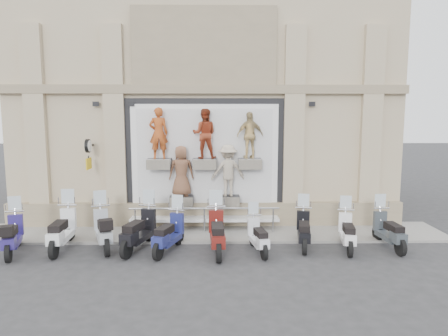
{
  "coord_description": "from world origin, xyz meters",
  "views": [
    {
      "loc": [
        0.44,
        -10.96,
        3.99
      ],
      "look_at": [
        0.65,
        1.9,
        2.27
      ],
      "focal_mm": 32.0,
      "sensor_mm": 36.0,
      "label": 1
    }
  ],
  "objects_px": {
    "clock_sign_bracket": "(88,150)",
    "scooter_i": "(348,225)",
    "scooter_f": "(217,224)",
    "scooter_j": "(389,223)",
    "scooter_b": "(62,222)",
    "scooter_c": "(103,222)",
    "scooter_a": "(12,227)",
    "scooter_d": "(139,222)",
    "guard_rail": "(204,221)",
    "scooter_h": "(304,223)",
    "scooter_e": "(169,226)",
    "scooter_g": "(258,229)"
  },
  "relations": [
    {
      "from": "scooter_c",
      "to": "scooter_d",
      "type": "distance_m",
      "value": 1.11
    },
    {
      "from": "guard_rail",
      "to": "scooter_h",
      "type": "height_order",
      "value": "scooter_h"
    },
    {
      "from": "scooter_b",
      "to": "scooter_i",
      "type": "distance_m",
      "value": 8.46
    },
    {
      "from": "scooter_c",
      "to": "scooter_e",
      "type": "bearing_deg",
      "value": -31.69
    },
    {
      "from": "scooter_i",
      "to": "scooter_j",
      "type": "bearing_deg",
      "value": 15.17
    },
    {
      "from": "scooter_b",
      "to": "scooter_j",
      "type": "bearing_deg",
      "value": -3.43
    },
    {
      "from": "scooter_b",
      "to": "scooter_i",
      "type": "bearing_deg",
      "value": -4.1
    },
    {
      "from": "scooter_h",
      "to": "scooter_j",
      "type": "distance_m",
      "value": 2.54
    },
    {
      "from": "scooter_b",
      "to": "scooter_h",
      "type": "relative_size",
      "value": 1.12
    },
    {
      "from": "scooter_a",
      "to": "scooter_e",
      "type": "relative_size",
      "value": 1.0
    },
    {
      "from": "scooter_b",
      "to": "scooter_f",
      "type": "bearing_deg",
      "value": -7.66
    },
    {
      "from": "clock_sign_bracket",
      "to": "scooter_c",
      "type": "relative_size",
      "value": 0.5
    },
    {
      "from": "scooter_a",
      "to": "scooter_b",
      "type": "bearing_deg",
      "value": -3.11
    },
    {
      "from": "clock_sign_bracket",
      "to": "scooter_i",
      "type": "height_order",
      "value": "clock_sign_bracket"
    },
    {
      "from": "scooter_c",
      "to": "scooter_i",
      "type": "xyz_separation_m",
      "value": [
        7.28,
        -0.2,
        -0.07
      ]
    },
    {
      "from": "guard_rail",
      "to": "scooter_h",
      "type": "relative_size",
      "value": 2.69
    },
    {
      "from": "scooter_c",
      "to": "scooter_h",
      "type": "height_order",
      "value": "scooter_c"
    },
    {
      "from": "scooter_b",
      "to": "scooter_c",
      "type": "bearing_deg",
      "value": 1.59
    },
    {
      "from": "clock_sign_bracket",
      "to": "scooter_b",
      "type": "bearing_deg",
      "value": -97.88
    },
    {
      "from": "scooter_c",
      "to": "scooter_f",
      "type": "height_order",
      "value": "scooter_f"
    },
    {
      "from": "guard_rail",
      "to": "scooter_c",
      "type": "distance_m",
      "value": 3.28
    },
    {
      "from": "scooter_a",
      "to": "scooter_d",
      "type": "height_order",
      "value": "scooter_d"
    },
    {
      "from": "scooter_a",
      "to": "scooter_i",
      "type": "bearing_deg",
      "value": -15.79
    },
    {
      "from": "scooter_j",
      "to": "clock_sign_bracket",
      "type": "bearing_deg",
      "value": 164.09
    },
    {
      "from": "scooter_j",
      "to": "scooter_f",
      "type": "bearing_deg",
      "value": 179.22
    },
    {
      "from": "scooter_b",
      "to": "scooter_d",
      "type": "bearing_deg",
      "value": -4.92
    },
    {
      "from": "scooter_e",
      "to": "scooter_j",
      "type": "height_order",
      "value": "scooter_e"
    },
    {
      "from": "scooter_c",
      "to": "scooter_i",
      "type": "relative_size",
      "value": 1.1
    },
    {
      "from": "scooter_f",
      "to": "scooter_j",
      "type": "bearing_deg",
      "value": 0.83
    },
    {
      "from": "scooter_g",
      "to": "scooter_i",
      "type": "relative_size",
      "value": 0.92
    },
    {
      "from": "scooter_a",
      "to": "scooter_b",
      "type": "distance_m",
      "value": 1.34
    },
    {
      "from": "guard_rail",
      "to": "scooter_d",
      "type": "xyz_separation_m",
      "value": [
        -1.88,
        -1.5,
        0.39
      ]
    },
    {
      "from": "scooter_e",
      "to": "scooter_f",
      "type": "bearing_deg",
      "value": 14.39
    },
    {
      "from": "scooter_g",
      "to": "scooter_d",
      "type": "bearing_deg",
      "value": 165.79
    },
    {
      "from": "clock_sign_bracket",
      "to": "scooter_e",
      "type": "height_order",
      "value": "clock_sign_bracket"
    },
    {
      "from": "guard_rail",
      "to": "scooter_c",
      "type": "bearing_deg",
      "value": -155.88
    },
    {
      "from": "scooter_e",
      "to": "scooter_j",
      "type": "relative_size",
      "value": 1.03
    },
    {
      "from": "scooter_c",
      "to": "scooter_a",
      "type": "bearing_deg",
      "value": 167.97
    },
    {
      "from": "scooter_f",
      "to": "clock_sign_bracket",
      "type": "bearing_deg",
      "value": 149.62
    },
    {
      "from": "scooter_a",
      "to": "scooter_b",
      "type": "height_order",
      "value": "scooter_b"
    },
    {
      "from": "guard_rail",
      "to": "scooter_f",
      "type": "bearing_deg",
      "value": -76.49
    },
    {
      "from": "scooter_b",
      "to": "scooter_f",
      "type": "distance_m",
      "value": 4.6
    },
    {
      "from": "clock_sign_bracket",
      "to": "scooter_f",
      "type": "bearing_deg",
      "value": -27.42
    },
    {
      "from": "scooter_g",
      "to": "scooter_c",
      "type": "bearing_deg",
      "value": 164.78
    },
    {
      "from": "clock_sign_bracket",
      "to": "scooter_g",
      "type": "xyz_separation_m",
      "value": [
        5.52,
        -2.22,
        -2.11
      ]
    },
    {
      "from": "guard_rail",
      "to": "scooter_g",
      "type": "relative_size",
      "value": 2.96
    },
    {
      "from": "scooter_b",
      "to": "scooter_c",
      "type": "relative_size",
      "value": 1.03
    },
    {
      "from": "scooter_c",
      "to": "scooter_j",
      "type": "relative_size",
      "value": 1.08
    },
    {
      "from": "scooter_d",
      "to": "scooter_g",
      "type": "bearing_deg",
      "value": 12.36
    },
    {
      "from": "scooter_d",
      "to": "scooter_a",
      "type": "bearing_deg",
      "value": -159.16
    }
  ]
}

